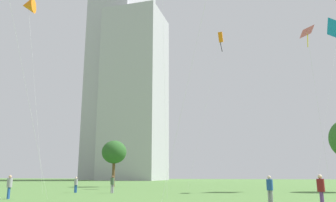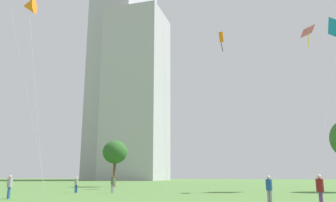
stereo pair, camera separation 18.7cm
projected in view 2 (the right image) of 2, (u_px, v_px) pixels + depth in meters
name	position (u px, v px, depth m)	size (l,w,h in m)	color
person_standing_0	(10.00, 185.00, 26.02)	(0.40, 0.40, 1.80)	#1E478C
person_standing_1	(113.00, 183.00, 34.27)	(0.39, 0.39, 1.75)	gray
person_standing_2	(76.00, 184.00, 34.94)	(0.36, 0.36, 1.62)	#1E478C
person_standing_3	(320.00, 189.00, 18.68)	(0.41, 0.41, 1.84)	#593372
person_standing_4	(269.00, 188.00, 21.16)	(0.39, 0.39, 1.77)	gray
kite_flying_1	(308.00, 33.00, 40.48)	(3.05, 8.52, 19.32)	silver
kite_flying_5	(29.00, 6.00, 41.70)	(6.58, 2.91, 23.49)	silver
kite_flying_8	(221.00, 38.00, 50.65)	(5.20, 3.21, 23.16)	silver
park_tree_0	(115.00, 152.00, 52.97)	(3.91, 3.91, 7.20)	brown
distant_highrise_0	(137.00, 94.00, 125.08)	(20.43, 20.12, 63.23)	#A8A8AD
distant_highrise_1	(122.00, 66.00, 137.20)	(20.84, 20.38, 91.13)	#A8A8AD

